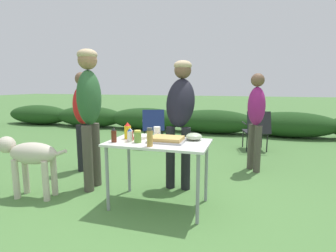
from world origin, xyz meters
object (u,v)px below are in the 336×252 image
(bbq_sauce_bottle, at_px, (114,135))
(spice_jar, at_px, (150,137))
(standing_person_in_gray_fleece, at_px, (256,113))
(plate_stack, at_px, (141,137))
(camp_chair_near_hedge, at_px, (257,129))
(mustard_bottle, at_px, (128,131))
(paper_cup_stack, at_px, (157,132))
(mixing_bowl, at_px, (194,137))
(mayo_bottle, at_px, (130,135))
(standing_person_in_dark_puffer, at_px, (83,112))
(camp_chair_green_behind_table, at_px, (153,126))
(standing_person_with_beanie, at_px, (180,108))
(relish_jar, at_px, (138,136))
(standing_person_in_olive_jacket, at_px, (89,104))
(folding_table, at_px, (159,148))
(food_tray, at_px, (167,139))
(dog, at_px, (29,156))
(ketchup_bottle, at_px, (130,134))

(bbq_sauce_bottle, bearing_deg, spice_jar, -8.85)
(bbq_sauce_bottle, bearing_deg, standing_person_in_gray_fleece, 49.80)
(plate_stack, bearing_deg, camp_chair_near_hedge, 63.84)
(bbq_sauce_bottle, bearing_deg, mustard_bottle, 74.22)
(plate_stack, distance_m, paper_cup_stack, 0.19)
(mixing_bowl, distance_m, mayo_bottle, 0.71)
(standing_person_in_dark_puffer, bearing_deg, camp_chair_green_behind_table, -9.14)
(paper_cup_stack, distance_m, standing_person_with_beanie, 0.55)
(paper_cup_stack, distance_m, relish_jar, 0.32)
(paper_cup_stack, xyz_separation_m, standing_person_in_olive_jacket, (-0.92, 0.04, 0.31))
(folding_table, xyz_separation_m, standing_person_in_gray_fleece, (1.05, 1.61, 0.26))
(relish_jar, relative_size, standing_person_in_olive_jacket, 0.07)
(camp_chair_green_behind_table, bearing_deg, folding_table, -90.25)
(standing_person_in_olive_jacket, height_order, camp_chair_green_behind_table, standing_person_in_olive_jacket)
(relish_jar, height_order, spice_jar, spice_jar)
(bbq_sauce_bottle, bearing_deg, standing_person_in_olive_jacket, 143.85)
(mixing_bowl, height_order, paper_cup_stack, paper_cup_stack)
(standing_person_in_olive_jacket, bearing_deg, spice_jar, -119.88)
(mayo_bottle, height_order, spice_jar, spice_jar)
(bbq_sauce_bottle, height_order, standing_person_in_dark_puffer, standing_person_in_dark_puffer)
(standing_person_with_beanie, xyz_separation_m, standing_person_in_dark_puffer, (-1.63, 0.22, -0.12))
(spice_jar, bearing_deg, standing_person_in_dark_puffer, 143.90)
(plate_stack, bearing_deg, standing_person_in_olive_jacket, 172.01)
(food_tray, height_order, camp_chair_near_hedge, camp_chair_near_hedge)
(food_tray, height_order, camp_chair_green_behind_table, camp_chair_green_behind_table)
(standing_person_in_dark_puffer, xyz_separation_m, camp_chair_near_hedge, (2.67, 2.05, -0.46))
(bbq_sauce_bottle, relative_size, camp_chair_near_hedge, 0.20)
(plate_stack, relative_size, mixing_bowl, 1.22)
(standing_person_in_dark_puffer, bearing_deg, mayo_bottle, -121.13)
(standing_person_in_gray_fleece, height_order, dog, standing_person_in_gray_fleece)
(plate_stack, distance_m, bbq_sauce_bottle, 0.36)
(camp_chair_green_behind_table, relative_size, camp_chair_near_hedge, 1.00)
(folding_table, relative_size, paper_cup_stack, 8.49)
(paper_cup_stack, relative_size, ketchup_bottle, 0.93)
(plate_stack, height_order, standing_person_in_gray_fleece, standing_person_in_gray_fleece)
(plate_stack, bearing_deg, ketchup_bottle, -110.71)
(food_tray, height_order, bbq_sauce_bottle, bbq_sauce_bottle)
(plate_stack, relative_size, standing_person_in_dark_puffer, 0.14)
(plate_stack, relative_size, ketchup_bottle, 1.60)
(camp_chair_green_behind_table, bearing_deg, standing_person_in_dark_puffer, -127.49)
(mixing_bowl, distance_m, standing_person_with_beanie, 0.61)
(standing_person_in_olive_jacket, xyz_separation_m, camp_chair_near_hedge, (2.12, 2.70, -0.65))
(paper_cup_stack, bearing_deg, mustard_bottle, -153.55)
(standing_person_with_beanie, relative_size, standing_person_in_olive_jacket, 0.94)
(relish_jar, bearing_deg, mixing_bowl, 27.86)
(relish_jar, distance_m, standing_person_in_dark_puffer, 1.68)
(mixing_bowl, xyz_separation_m, relish_jar, (-0.56, -0.29, 0.02))
(food_tray, bearing_deg, camp_chair_green_behind_table, 113.00)
(paper_cup_stack, bearing_deg, spice_jar, -80.29)
(mayo_bottle, xyz_separation_m, standing_person_in_dark_puffer, (-1.25, 0.98, 0.12))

